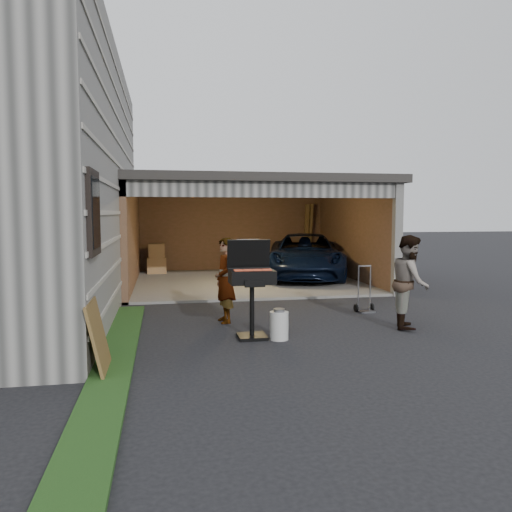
% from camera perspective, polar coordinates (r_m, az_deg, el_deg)
% --- Properties ---
extents(ground, '(80.00, 80.00, 0.00)m').
position_cam_1_polar(ground, '(7.92, 1.40, -9.65)').
color(ground, black).
rests_on(ground, ground).
extents(groundcover_strip, '(0.50, 8.00, 0.06)m').
position_cam_1_polar(groundcover_strip, '(6.82, -15.97, -12.02)').
color(groundcover_strip, '#193814').
rests_on(groundcover_strip, ground).
extents(garage, '(6.80, 6.30, 2.90)m').
position_cam_1_polar(garage, '(14.48, -1.23, 4.46)').
color(garage, '#605E59').
rests_on(garage, ground).
extents(minivan, '(3.31, 5.10, 1.31)m').
position_cam_1_polar(minivan, '(15.06, 5.63, -0.17)').
color(minivan, black).
rests_on(minivan, ground).
extents(woman, '(0.46, 0.62, 1.55)m').
position_cam_1_polar(woman, '(9.09, -3.57, -2.78)').
color(woman, '#AABDD6').
rests_on(woman, ground).
extents(man, '(0.87, 0.96, 1.62)m').
position_cam_1_polar(man, '(9.05, 17.17, -2.81)').
color(man, '#502D1F').
rests_on(man, ground).
extents(bbq_grill, '(0.70, 0.62, 1.57)m').
position_cam_1_polar(bbq_grill, '(7.93, -0.52, -2.80)').
color(bbq_grill, black).
rests_on(bbq_grill, ground).
extents(propane_tank, '(0.33, 0.33, 0.44)m').
position_cam_1_polar(propane_tank, '(7.95, 2.65, -7.96)').
color(propane_tank, silver).
rests_on(propane_tank, ground).
extents(plywood_panel, '(0.23, 0.83, 0.91)m').
position_cam_1_polar(plywood_panel, '(6.55, -17.54, -8.92)').
color(plywood_panel, brown).
rests_on(plywood_panel, ground).
extents(hand_truck, '(0.40, 0.31, 0.95)m').
position_cam_1_polar(hand_truck, '(10.34, 12.35, -5.27)').
color(hand_truck, slate).
rests_on(hand_truck, ground).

